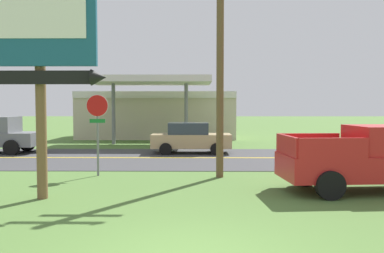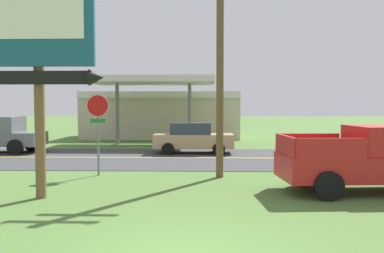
{
  "view_description": "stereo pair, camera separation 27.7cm",
  "coord_description": "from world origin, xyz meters",
  "px_view_note": "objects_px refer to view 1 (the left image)",
  "views": [
    {
      "loc": [
        0.15,
        -6.63,
        2.56
      ],
      "look_at": [
        0.0,
        8.0,
        1.8
      ],
      "focal_mm": 38.09,
      "sensor_mm": 36.0,
      "label": 1
    },
    {
      "loc": [
        0.43,
        -6.63,
        2.56
      ],
      "look_at": [
        0.0,
        8.0,
        1.8
      ],
      "focal_mm": 38.09,
      "sensor_mm": 36.0,
      "label": 2
    }
  ],
  "objects_px": {
    "motel_sign": "(40,47)",
    "stop_sign": "(97,120)",
    "pickup_red_parked_on_lawn": "(372,159)",
    "car_tan_near_lane": "(191,138)",
    "gas_station": "(158,113)",
    "utility_pole": "(220,50)"
  },
  "relations": [
    {
      "from": "motel_sign",
      "to": "pickup_red_parked_on_lawn",
      "type": "distance_m",
      "value": 9.95
    },
    {
      "from": "motel_sign",
      "to": "stop_sign",
      "type": "bearing_deg",
      "value": 81.22
    },
    {
      "from": "car_tan_near_lane",
      "to": "pickup_red_parked_on_lawn",
      "type": "bearing_deg",
      "value": -60.05
    },
    {
      "from": "utility_pole",
      "to": "gas_station",
      "type": "distance_m",
      "value": 18.61
    },
    {
      "from": "utility_pole",
      "to": "pickup_red_parked_on_lawn",
      "type": "xyz_separation_m",
      "value": [
        4.38,
        -2.36,
        -3.53
      ]
    },
    {
      "from": "motel_sign",
      "to": "utility_pole",
      "type": "distance_m",
      "value": 6.13
    },
    {
      "from": "motel_sign",
      "to": "gas_station",
      "type": "relative_size",
      "value": 0.5
    },
    {
      "from": "stop_sign",
      "to": "pickup_red_parked_on_lawn",
      "type": "height_order",
      "value": "stop_sign"
    },
    {
      "from": "utility_pole",
      "to": "pickup_red_parked_on_lawn",
      "type": "distance_m",
      "value": 6.1
    },
    {
      "from": "gas_station",
      "to": "car_tan_near_lane",
      "type": "height_order",
      "value": "gas_station"
    },
    {
      "from": "utility_pole",
      "to": "pickup_red_parked_on_lawn",
      "type": "height_order",
      "value": "utility_pole"
    },
    {
      "from": "gas_station",
      "to": "car_tan_near_lane",
      "type": "distance_m",
      "value": 11.2
    },
    {
      "from": "stop_sign",
      "to": "utility_pole",
      "type": "distance_m",
      "value": 5.06
    },
    {
      "from": "motel_sign",
      "to": "stop_sign",
      "type": "height_order",
      "value": "motel_sign"
    },
    {
      "from": "motel_sign",
      "to": "pickup_red_parked_on_lawn",
      "type": "bearing_deg",
      "value": 7.09
    },
    {
      "from": "pickup_red_parked_on_lawn",
      "to": "car_tan_near_lane",
      "type": "relative_size",
      "value": 1.27
    },
    {
      "from": "motel_sign",
      "to": "utility_pole",
      "type": "bearing_deg",
      "value": 35.23
    },
    {
      "from": "motel_sign",
      "to": "gas_station",
      "type": "height_order",
      "value": "motel_sign"
    },
    {
      "from": "pickup_red_parked_on_lawn",
      "to": "car_tan_near_lane",
      "type": "bearing_deg",
      "value": 119.95
    },
    {
      "from": "stop_sign",
      "to": "gas_station",
      "type": "height_order",
      "value": "gas_station"
    },
    {
      "from": "utility_pole",
      "to": "stop_sign",
      "type": "bearing_deg",
      "value": 176.83
    },
    {
      "from": "pickup_red_parked_on_lawn",
      "to": "motel_sign",
      "type": "bearing_deg",
      "value": -172.91
    }
  ]
}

